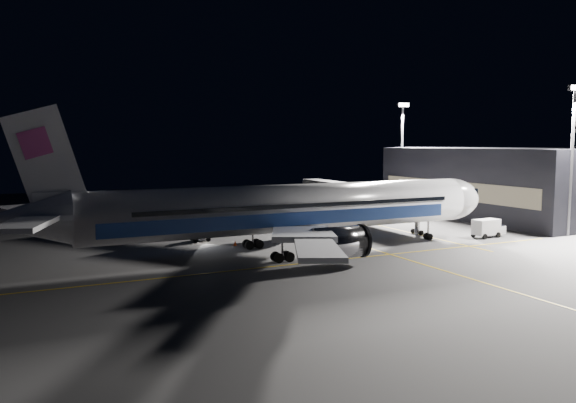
% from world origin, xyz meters
% --- Properties ---
extents(ground, '(200.00, 200.00, 0.00)m').
position_xyz_m(ground, '(0.00, 0.00, 0.00)').
color(ground, '#4C4C4F').
rests_on(ground, ground).
extents(guide_line_main, '(0.25, 80.00, 0.01)m').
position_xyz_m(guide_line_main, '(10.00, 0.00, 0.01)').
color(guide_line_main, gold).
rests_on(guide_line_main, ground).
extents(guide_line_cross, '(70.00, 0.25, 0.01)m').
position_xyz_m(guide_line_cross, '(0.00, -6.00, 0.01)').
color(guide_line_cross, gold).
rests_on(guide_line_cross, ground).
extents(guide_line_side, '(0.25, 40.00, 0.01)m').
position_xyz_m(guide_line_side, '(22.00, 10.00, 0.01)').
color(guide_line_side, gold).
rests_on(guide_line_side, ground).
extents(airliner, '(61.48, 54.22, 16.64)m').
position_xyz_m(airliner, '(-1.08, 0.00, 5.16)').
color(airliner, silver).
rests_on(airliner, ground).
extents(terminal, '(18.12, 40.00, 12.00)m').
position_xyz_m(terminal, '(45.98, 14.00, 6.00)').
color(terminal, black).
rests_on(terminal, ground).
extents(jet_bridge, '(3.60, 34.40, 6.30)m').
position_xyz_m(jet_bridge, '(22.00, 18.06, 4.58)').
color(jet_bridge, '#B2B2B7').
rests_on(jet_bridge, ground).
extents(floodlight_mast_north, '(2.40, 0.68, 20.70)m').
position_xyz_m(floodlight_mast_north, '(40.00, 31.99, 12.37)').
color(floodlight_mast_north, '#59595E').
rests_on(floodlight_mast_north, ground).
extents(floodlight_mast_south, '(2.40, 0.67, 20.70)m').
position_xyz_m(floodlight_mast_south, '(40.00, -6.01, 12.37)').
color(floodlight_mast_south, '#59595E').
rests_on(floodlight_mast_south, ground).
extents(service_truck, '(5.04, 2.48, 2.50)m').
position_xyz_m(service_truck, '(29.25, -1.96, 1.34)').
color(service_truck, silver).
rests_on(service_truck, ground).
extents(baggage_tug, '(2.37, 1.92, 1.68)m').
position_xyz_m(baggage_tug, '(-7.38, 12.09, 0.77)').
color(baggage_tug, black).
rests_on(baggage_tug, ground).
extents(safety_cone_a, '(0.43, 0.43, 0.65)m').
position_xyz_m(safety_cone_a, '(4.49, 4.00, 0.32)').
color(safety_cone_a, '#F03E0A').
rests_on(safety_cone_a, ground).
extents(safety_cone_b, '(0.44, 0.44, 0.66)m').
position_xyz_m(safety_cone_b, '(-4.32, 7.04, 0.33)').
color(safety_cone_b, '#F03E0A').
rests_on(safety_cone_b, ground).
extents(safety_cone_c, '(0.43, 0.43, 0.65)m').
position_xyz_m(safety_cone_c, '(3.81, 7.80, 0.32)').
color(safety_cone_c, '#F03E0A').
rests_on(safety_cone_c, ground).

